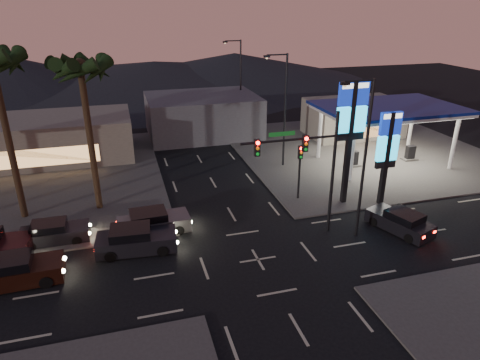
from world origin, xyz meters
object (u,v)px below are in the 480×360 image
object	(u,v)px
traffic_signal_mast	(308,158)
suv_station	(401,222)
car_lane_a_mid	(15,271)
pylon_sign_tall	(351,120)
car_lane_b_mid	(54,233)
gas_station	(388,110)
car_lane_a_front	(135,240)
pylon_sign_short	(388,145)
car_lane_b_front	(153,222)

from	to	relation	value
traffic_signal_mast	suv_station	size ratio (longest dim) A/B	1.74
car_lane_a_mid	pylon_sign_tall	bearing A→B (deg)	10.67
car_lane_b_mid	suv_station	distance (m)	22.16
gas_station	pylon_sign_tall	world-z (taller)	pylon_sign_tall
gas_station	car_lane_a_mid	bearing A→B (deg)	-160.05
pylon_sign_tall	car_lane_a_front	world-z (taller)	pylon_sign_tall
gas_station	car_lane_b_mid	xyz separation A→B (m)	(-27.62, -6.57, -4.44)
suv_station	pylon_sign_short	bearing A→B (deg)	75.66
gas_station	pylon_sign_short	size ratio (longest dim) A/B	1.74
pylon_sign_tall	pylon_sign_short	xyz separation A→B (m)	(2.50, -1.00, -1.74)
pylon_sign_short	car_lane_a_mid	xyz separation A→B (m)	(-24.14, -3.08, -3.92)
car_lane_b_mid	suv_station	size ratio (longest dim) A/B	0.92
pylon_sign_short	car_lane_b_mid	xyz separation A→B (m)	(-22.62, 0.93, -4.02)
pylon_sign_tall	car_lane_b_front	world-z (taller)	pylon_sign_tall
pylon_sign_tall	car_lane_b_mid	world-z (taller)	pylon_sign_tall
gas_station	traffic_signal_mast	distance (m)	15.82
car_lane_a_mid	car_lane_b_mid	world-z (taller)	car_lane_a_mid
car_lane_b_mid	traffic_signal_mast	bearing A→B (deg)	-12.63
car_lane_b_front	pylon_sign_tall	bearing A→B (deg)	2.25
gas_station	pylon_sign_tall	size ratio (longest dim) A/B	1.36
traffic_signal_mast	car_lane_a_mid	size ratio (longest dim) A/B	1.63
car_lane_a_front	pylon_sign_tall	bearing A→B (deg)	9.39
gas_station	car_lane_a_mid	size ratio (longest dim) A/B	2.48
pylon_sign_short	car_lane_a_mid	world-z (taller)	pylon_sign_short
pylon_sign_tall	car_lane_b_front	xyz separation A→B (m)	(-14.07, -0.55, -5.68)
suv_station	traffic_signal_mast	bearing A→B (deg)	168.20
car_lane_a_front	pylon_sign_short	bearing A→B (deg)	4.90
gas_station	suv_station	xyz separation A→B (m)	(-5.98, -11.32, -4.42)
pylon_sign_short	traffic_signal_mast	bearing A→B (deg)	-160.87
traffic_signal_mast	car_lane_a_mid	xyz separation A→B (m)	(-16.89, -0.56, -4.49)
car_lane_a_mid	suv_station	xyz separation A→B (m)	(23.16, -0.75, -0.07)
car_lane_b_front	suv_station	bearing A→B (deg)	-15.31
pylon_sign_tall	suv_station	distance (m)	7.64
gas_station	suv_station	distance (m)	13.54
pylon_sign_short	traffic_signal_mast	distance (m)	7.69
car_lane_b_mid	pylon_sign_short	bearing A→B (deg)	-2.36
car_lane_b_mid	suv_station	xyz separation A→B (m)	(21.65, -4.75, 0.02)
car_lane_b_mid	car_lane_b_front	bearing A→B (deg)	-4.59
car_lane_a_front	car_lane_b_mid	bearing A→B (deg)	153.09
car_lane_a_front	car_lane_b_mid	world-z (taller)	car_lane_a_front
gas_station	car_lane_b_mid	size ratio (longest dim) A/B	2.88
traffic_signal_mast	car_lane_a_mid	bearing A→B (deg)	-178.09
car_lane_b_front	suv_station	xyz separation A→B (m)	(15.59, -4.27, -0.05)
pylon_sign_short	car_lane_a_front	distance (m)	18.27
pylon_sign_tall	car_lane_a_mid	distance (m)	22.73
pylon_sign_short	suv_station	bearing A→B (deg)	-104.34
pylon_sign_tall	car_lane_b_mid	bearing A→B (deg)	-179.81
gas_station	pylon_sign_tall	xyz separation A→B (m)	(-7.50, -6.50, 1.31)
pylon_sign_tall	car_lane_b_mid	distance (m)	20.93
gas_station	car_lane_a_mid	distance (m)	31.30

